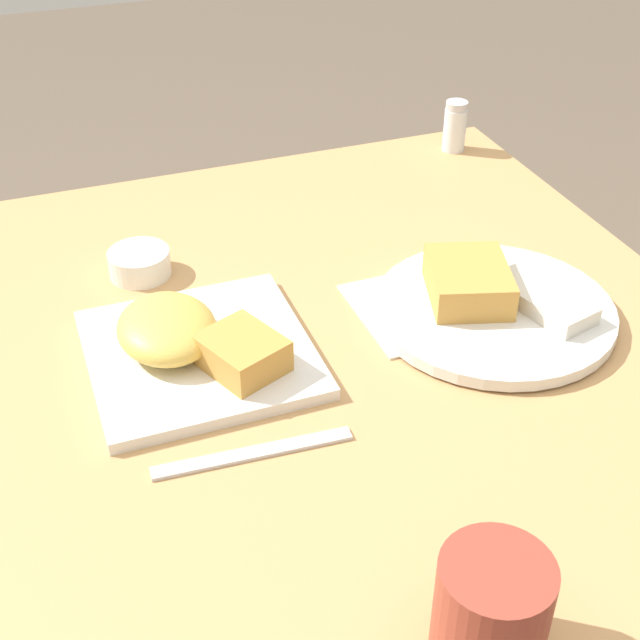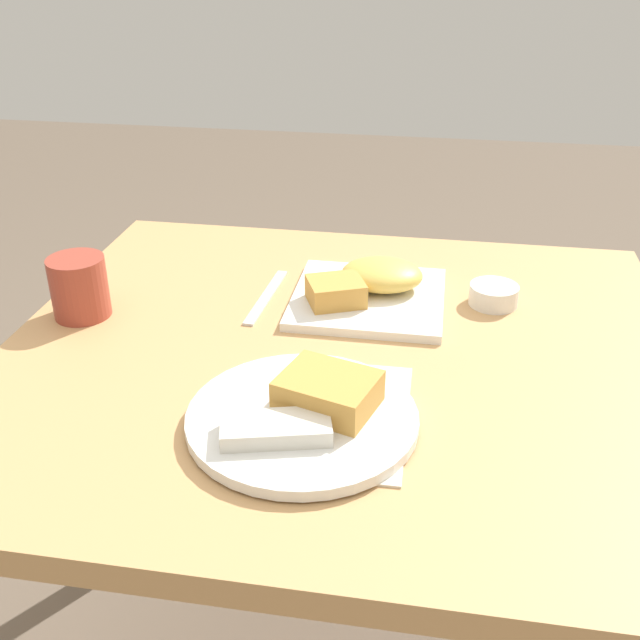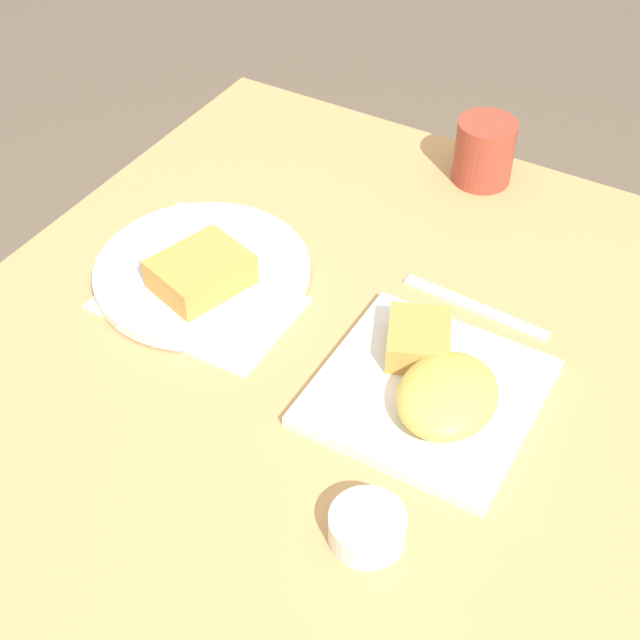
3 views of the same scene
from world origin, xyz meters
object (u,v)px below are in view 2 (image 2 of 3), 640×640
(plate_square_near, at_px, (369,288))
(sauce_ramekin, at_px, (494,294))
(plate_oval_far, at_px, (306,412))
(coffee_mug, at_px, (79,287))
(butter_knife, at_px, (266,297))

(plate_square_near, xyz_separation_m, sauce_ramekin, (-0.19, -0.02, -0.00))
(plate_square_near, relative_size, plate_oval_far, 0.85)
(coffee_mug, bearing_deg, butter_knife, -158.60)
(plate_square_near, height_order, butter_knife, plate_square_near)
(sauce_ramekin, distance_m, butter_knife, 0.35)
(plate_square_near, relative_size, butter_knife, 1.21)
(plate_oval_far, height_order, butter_knife, plate_oval_far)
(plate_square_near, distance_m, butter_knife, 0.16)
(plate_oval_far, bearing_deg, butter_knife, -68.90)
(coffee_mug, bearing_deg, sauce_ramekin, -167.22)
(plate_square_near, height_order, sauce_ramekin, plate_square_near)
(sauce_ramekin, xyz_separation_m, butter_knife, (0.35, 0.04, -0.01))
(sauce_ramekin, height_order, coffee_mug, coffee_mug)
(butter_knife, height_order, coffee_mug, coffee_mug)
(sauce_ramekin, xyz_separation_m, coffee_mug, (0.61, 0.14, 0.03))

